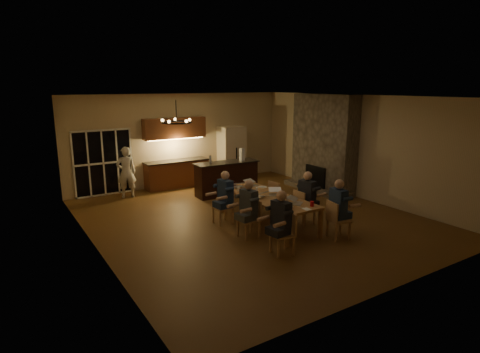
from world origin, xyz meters
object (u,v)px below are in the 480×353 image
(bar_island, at_px, (226,178))
(redcup_mid, at_px, (245,193))
(mug_back, at_px, (238,189))
(person_right_mid, at_px, (307,198))
(chandelier, at_px, (177,122))
(laptop_f, at_px, (252,182))
(person_left_far, at_px, (225,198))
(standing_person, at_px, (126,172))
(can_silver, at_px, (287,199))
(person_right_near, at_px, (338,208))
(bar_bottle, at_px, (210,159))
(bar_blender, at_px, (242,154))
(plate_far, at_px, (263,187))
(chair_right_mid, at_px, (305,207))
(mug_front, at_px, (279,199))
(chair_left_near, at_px, (282,234))
(can_right, at_px, (275,189))
(laptop_b, at_px, (297,199))
(laptop_a, at_px, (285,202))
(refrigerator, at_px, (232,153))
(redcup_near, at_px, (312,204))
(plate_left, at_px, (280,206))
(laptop_c, at_px, (258,193))
(chair_left_far, at_px, (223,207))
(mug_mid, at_px, (257,189))
(laptop_e, at_px, (237,183))
(person_left_mid, at_px, (249,209))
(plate_near, at_px, (291,198))
(person_left_near, at_px, (281,223))
(can_cola, at_px, (235,183))
(chair_right_far, at_px, (279,196))
(chair_left_mid, at_px, (249,219))

(bar_island, xyz_separation_m, redcup_mid, (-1.02, -2.67, 0.27))
(mug_back, bearing_deg, redcup_mid, -100.67)
(person_right_mid, xyz_separation_m, chandelier, (-3.39, 0.23, 2.06))
(person_right_mid, xyz_separation_m, laptop_f, (-0.61, 1.58, 0.17))
(person_left_far, height_order, standing_person, standing_person)
(mug_back, xyz_separation_m, can_silver, (0.46, -1.47, 0.01))
(person_right_near, bearing_deg, bar_bottle, 17.45)
(chandelier, bearing_deg, person_right_near, -20.23)
(laptop_f, relative_size, bar_blender, 0.79)
(plate_far, height_order, bar_blender, bar_blender)
(chair_right_mid, height_order, mug_front, chair_right_mid)
(chair_left_near, relative_size, can_right, 7.42)
(laptop_b, bearing_deg, can_silver, 77.63)
(laptop_a, xyz_separation_m, redcup_mid, (-0.25, 1.31, -0.05))
(refrigerator, height_order, redcup_near, refrigerator)
(laptop_b, xyz_separation_m, mug_front, (-0.20, 0.43, -0.06))
(mug_back, distance_m, plate_left, 1.69)
(chandelier, xyz_separation_m, redcup_near, (2.88, -0.97, -1.94))
(chandelier, relative_size, bar_blender, 1.50)
(chair_left_near, relative_size, laptop_c, 2.78)
(chair_left_far, relative_size, mug_mid, 8.90)
(laptop_c, height_order, redcup_near, laptop_c)
(laptop_a, xyz_separation_m, plate_far, (0.62, 1.75, -0.10))
(person_right_near, xyz_separation_m, plate_far, (-0.48, 2.34, 0.07))
(laptop_e, bearing_deg, person_right_near, 121.26)
(mug_front, xyz_separation_m, redcup_mid, (-0.45, 0.82, 0.01))
(chair_right_mid, distance_m, laptop_c, 1.29)
(refrigerator, height_order, person_left_mid, refrigerator)
(bar_blender, bearing_deg, laptop_f, -118.01)
(chandelier, bearing_deg, chair_left_near, -38.44)
(redcup_near, height_order, plate_near, redcup_near)
(bar_island, xyz_separation_m, person_left_near, (-1.41, -4.63, 0.15))
(chair_left_far, bearing_deg, can_cola, 131.34)
(person_left_far, xyz_separation_m, mug_front, (0.86, -1.11, 0.11))
(chandelier, height_order, bar_bottle, chandelier)
(redcup_mid, distance_m, can_right, 0.89)
(person_right_mid, distance_m, laptop_a, 1.17)
(person_right_near, bearing_deg, laptop_b, 54.35)
(chair_right_far, height_order, can_right, chair_right_far)
(laptop_b, xyz_separation_m, mug_back, (-0.57, 1.71, -0.06))
(standing_person, distance_m, laptop_e, 3.84)
(chair_left_mid, relative_size, chair_right_mid, 1.00)
(chair_left_near, relative_size, can_cola, 7.42)
(laptop_f, distance_m, plate_far, 0.33)
(chair_right_mid, xyz_separation_m, redcup_near, (-0.48, -0.78, 0.37))
(mug_mid, xyz_separation_m, can_cola, (-0.19, 0.81, 0.01))
(person_right_mid, distance_m, plate_near, 0.47)
(chair_left_near, distance_m, laptop_e, 2.94)
(bar_island, height_order, laptop_b, bar_island)
(person_left_mid, height_order, mug_front, person_left_mid)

